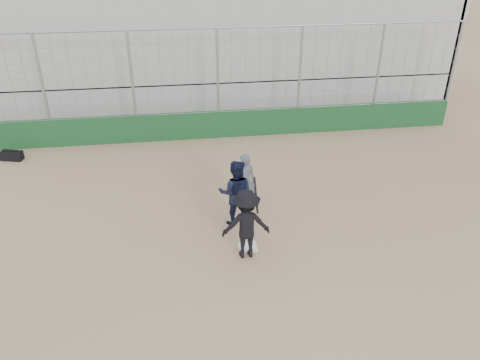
{
  "coord_description": "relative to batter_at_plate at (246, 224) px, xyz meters",
  "views": [
    {
      "loc": [
        -1.52,
        -9.3,
        7.06
      ],
      "look_at": [
        0.0,
        1.4,
        1.15
      ],
      "focal_mm": 35.0,
      "sensor_mm": 36.0,
      "label": 1
    }
  ],
  "objects": [
    {
      "name": "catcher_crouched",
      "position": [
        -0.07,
        1.37,
        -0.26
      ],
      "size": [
        1.03,
        0.86,
        1.26
      ],
      "color": "black",
      "rests_on": "ground"
    },
    {
      "name": "equipment_bag",
      "position": [
        -7.11,
        6.3,
        -0.73
      ],
      "size": [
        0.78,
        0.48,
        0.35
      ],
      "color": "black",
      "rests_on": "ground"
    },
    {
      "name": "home_plate",
      "position": [
        0.09,
        0.29,
        -0.88
      ],
      "size": [
        0.44,
        0.44,
        0.02
      ],
      "primitive_type": "cube",
      "color": "white",
      "rests_on": "ground"
    },
    {
      "name": "ground",
      "position": [
        0.09,
        0.29,
        -0.89
      ],
      "size": [
        90.0,
        90.0,
        0.0
      ],
      "primitive_type": "plane",
      "color": "#7F6044",
      "rests_on": "ground"
    },
    {
      "name": "backstop",
      "position": [
        0.09,
        7.29,
        0.07
      ],
      "size": [
        18.1,
        0.25,
        4.04
      ],
      "color": "#123B1B",
      "rests_on": "ground"
    },
    {
      "name": "umpire",
      "position": [
        0.3,
        2.18,
        -0.13
      ],
      "size": [
        0.68,
        0.52,
        1.51
      ],
      "primitive_type": "imported",
      "rotation": [
        0.0,
        0.0,
        2.94
      ],
      "color": "#48505B",
      "rests_on": "ground"
    },
    {
      "name": "batter_at_plate",
      "position": [
        0.0,
        0.0,
        0.0
      ],
      "size": [
        1.15,
        0.77,
        1.92
      ],
      "color": "black",
      "rests_on": "ground"
    },
    {
      "name": "bleachers",
      "position": [
        0.09,
        12.24,
        2.04
      ],
      "size": [
        20.25,
        6.7,
        6.98
      ],
      "color": "gray",
      "rests_on": "ground"
    }
  ]
}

